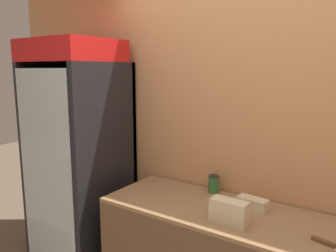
% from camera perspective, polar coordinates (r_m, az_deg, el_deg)
% --- Properties ---
extents(wall_back, '(5.20, 0.09, 2.70)m').
position_cam_1_polar(wall_back, '(2.41, 15.96, -1.44)').
color(wall_back, tan).
rests_on(wall_back, ground_plane).
extents(beverage_cooler, '(0.72, 0.69, 2.05)m').
position_cam_1_polar(beverage_cooler, '(2.99, -14.48, -3.89)').
color(beverage_cooler, black).
rests_on(beverage_cooler, ground_plane).
extents(sandwich_stack_bottom, '(0.23, 0.10, 0.07)m').
position_cam_1_polar(sandwich_stack_bottom, '(2.08, 10.65, -15.41)').
color(sandwich_stack_bottom, beige).
rests_on(sandwich_stack_bottom, prep_counter).
extents(sandwich_stack_middle, '(0.23, 0.10, 0.07)m').
position_cam_1_polar(sandwich_stack_middle, '(2.05, 10.71, -13.56)').
color(sandwich_stack_middle, beige).
rests_on(sandwich_stack_middle, sandwich_stack_bottom).
extents(sandwich_flat_left, '(0.21, 0.11, 0.07)m').
position_cam_1_polar(sandwich_flat_left, '(2.32, 14.49, -12.86)').
color(sandwich_flat_left, beige).
rests_on(sandwich_flat_left, prep_counter).
extents(chefs_knife, '(0.32, 0.11, 0.02)m').
position_cam_1_polar(chefs_knife, '(2.01, 26.89, -18.17)').
color(chefs_knife, silver).
rests_on(chefs_knife, prep_counter).
extents(condiment_jar, '(0.08, 0.08, 0.14)m').
position_cam_1_polar(condiment_jar, '(2.53, 7.96, -9.94)').
color(condiment_jar, '#336B38').
rests_on(condiment_jar, prep_counter).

